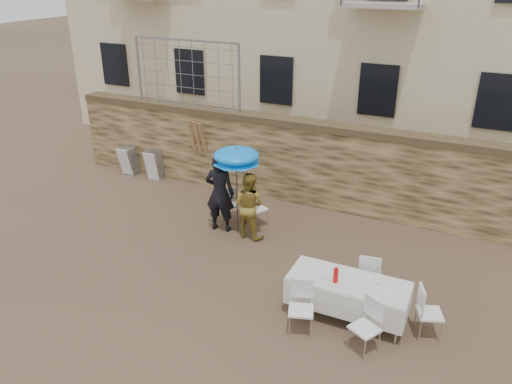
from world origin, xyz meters
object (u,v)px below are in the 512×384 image
at_px(banquet_table, 349,282).
at_px(chair_stack_left, 133,158).
at_px(woman_dress, 249,205).
at_px(table_chair_front_left, 301,309).
at_px(man_suit, 220,193).
at_px(table_chair_side, 430,312).
at_px(table_chair_back, 369,274).
at_px(umbrella, 236,158).
at_px(couple_chair_right, 257,208).
at_px(couple_chair_left, 231,202).
at_px(chair_stack_right, 157,163).
at_px(soda_bottle, 336,276).
at_px(table_chair_front_right, 365,327).

bearing_deg(banquet_table, chair_stack_left, 153.13).
height_order(woman_dress, table_chair_front_left, woman_dress).
height_order(man_suit, table_chair_side, man_suit).
relative_size(table_chair_back, table_chair_side, 1.00).
height_order(umbrella, couple_chair_right, umbrella).
xyz_separation_m(man_suit, couple_chair_left, (0.00, 0.55, -0.48)).
bearing_deg(chair_stack_right, woman_dress, -26.97).
bearing_deg(chair_stack_right, banquet_table, -29.81).
distance_m(umbrella, couple_chair_right, 1.47).
bearing_deg(couple_chair_right, soda_bottle, 162.23).
bearing_deg(banquet_table, table_chair_front_left, -128.66).
height_order(woman_dress, couple_chair_right, woman_dress).
bearing_deg(chair_stack_right, man_suit, -32.04).
relative_size(umbrella, banquet_table, 0.94).
bearing_deg(chair_stack_left, chair_stack_right, 0.00).
xyz_separation_m(man_suit, chair_stack_left, (-4.16, 2.04, -0.50)).
bearing_deg(umbrella, chair_stack_right, 152.07).
bearing_deg(soda_bottle, chair_stack_right, 148.52).
bearing_deg(chair_stack_left, woman_dress, -22.57).
bearing_deg(woman_dress, umbrella, -9.58).
relative_size(woman_dress, table_chair_side, 1.65).
height_order(man_suit, soda_bottle, man_suit).
bearing_deg(soda_bottle, man_suit, 149.06).
distance_m(table_chair_back, table_chair_side, 1.39).
bearing_deg(couple_chair_right, couple_chair_left, 25.89).
bearing_deg(chair_stack_right, chair_stack_left, 180.00).
relative_size(banquet_table, chair_stack_left, 2.28).
relative_size(table_chair_front_right, chair_stack_right, 1.04).
relative_size(banquet_table, table_chair_front_right, 2.19).
relative_size(man_suit, chair_stack_right, 2.08).
distance_m(woman_dress, banquet_table, 3.46).
height_order(table_chair_front_left, chair_stack_right, table_chair_front_left).
distance_m(couple_chair_right, banquet_table, 3.83).
relative_size(woman_dress, chair_stack_left, 1.73).
distance_m(table_chair_side, chair_stack_right, 9.14).
bearing_deg(couple_chair_left, man_suit, 76.88).
xyz_separation_m(table_chair_back, chair_stack_right, (-7.09, 3.15, -0.02)).
bearing_deg(table_chair_side, couple_chair_left, 44.45).
height_order(table_chair_front_left, table_chair_front_right, same).
bearing_deg(umbrella, table_chair_front_left, -46.34).
relative_size(man_suit, couple_chair_left, 2.00).
xyz_separation_m(table_chair_front_left, chair_stack_right, (-6.29, 4.70, -0.02)).
xyz_separation_m(woman_dress, table_chair_side, (4.28, -1.81, -0.31)).
height_order(umbrella, table_chair_back, umbrella).
height_order(umbrella, table_chair_side, umbrella).
height_order(man_suit, chair_stack_left, man_suit).
relative_size(couple_chair_left, table_chair_front_right, 1.00).
height_order(table_chair_front_right, chair_stack_right, table_chair_front_right).
bearing_deg(banquet_table, woman_dress, 146.50).
height_order(umbrella, banquet_table, umbrella).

